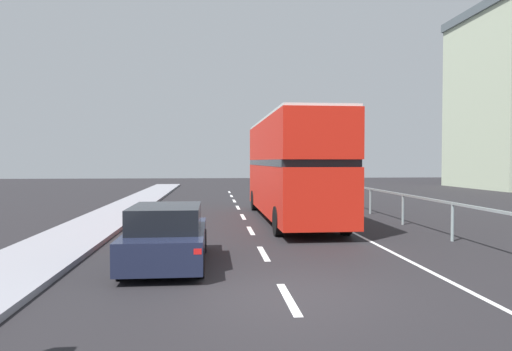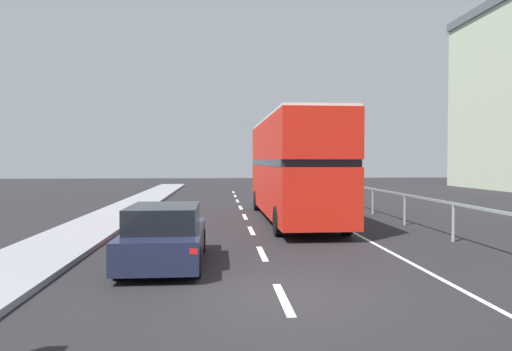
{
  "view_description": "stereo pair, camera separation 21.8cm",
  "coord_description": "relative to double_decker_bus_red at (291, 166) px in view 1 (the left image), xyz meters",
  "views": [
    {
      "loc": [
        -1.38,
        -8.77,
        2.52
      ],
      "look_at": [
        0.04,
        6.34,
        2.04
      ],
      "focal_mm": 32.88,
      "sensor_mm": 36.0,
      "label": 1
    },
    {
      "loc": [
        -1.17,
        -8.78,
        2.52
      ],
      "look_at": [
        0.04,
        6.34,
        2.04
      ],
      "focal_mm": 32.88,
      "sensor_mm": 36.0,
      "label": 2
    }
  ],
  "objects": [
    {
      "name": "ground_plane",
      "position": [
        -1.95,
        -10.77,
        -2.34
      ],
      "size": [
        74.62,
        120.0,
        0.1
      ],
      "primitive_type": "cube",
      "color": "black"
    },
    {
      "name": "double_decker_bus_red",
      "position": [
        0.0,
        0.0,
        0.0
      ],
      "size": [
        2.66,
        11.29,
        4.28
      ],
      "rotation": [
        0.0,
        0.0,
        0.01
      ],
      "color": "red",
      "rests_on": "ground"
    },
    {
      "name": "hatchback_car_near",
      "position": [
        -4.43,
        -8.1,
        -1.6
      ],
      "size": [
        1.87,
        4.22,
        1.45
      ],
      "rotation": [
        0.0,
        0.0,
        -0.0
      ],
      "color": "#1B2038",
      "rests_on": "ground"
    },
    {
      "name": "lane_paint_markings",
      "position": [
        0.2,
        -2.16,
        -2.29
      ],
      "size": [
        3.69,
        46.0,
        0.01
      ],
      "color": "silver",
      "rests_on": "ground"
    },
    {
      "name": "bridge_side_railing",
      "position": [
        4.16,
        -1.77,
        -1.3
      ],
      "size": [
        0.1,
        42.0,
        1.23
      ],
      "color": "#879799",
      "rests_on": "ground"
    }
  ]
}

